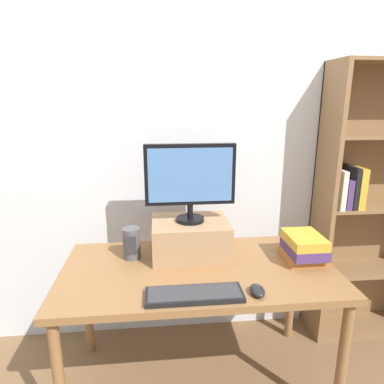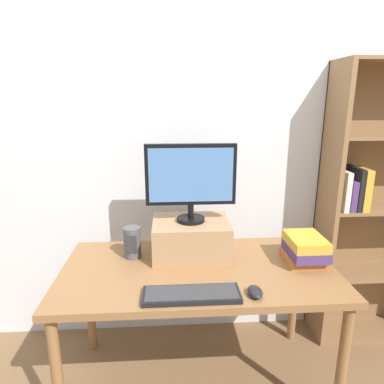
{
  "view_description": "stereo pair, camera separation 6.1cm",
  "coord_description": "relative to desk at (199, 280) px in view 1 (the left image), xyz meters",
  "views": [
    {
      "loc": [
        -0.2,
        -1.6,
        1.55
      ],
      "look_at": [
        -0.03,
        0.07,
        1.1
      ],
      "focal_mm": 32.0,
      "sensor_mm": 36.0,
      "label": 1
    },
    {
      "loc": [
        -0.14,
        -1.6,
        1.55
      ],
      "look_at": [
        -0.03,
        0.07,
        1.1
      ],
      "focal_mm": 32.0,
      "sensor_mm": 36.0,
      "label": 2
    }
  ],
  "objects": [
    {
      "name": "book_stack",
      "position": [
        0.57,
        0.02,
        0.15
      ],
      "size": [
        0.21,
        0.24,
        0.15
      ],
      "color": "#AD662D",
      "rests_on": "desk"
    },
    {
      "name": "ground_plane",
      "position": [
        0.0,
        0.0,
        -0.64
      ],
      "size": [
        12.0,
        12.0,
        0.0
      ],
      "primitive_type": "plane",
      "color": "brown"
    },
    {
      "name": "desk_speaker",
      "position": [
        -0.35,
        0.15,
        0.16
      ],
      "size": [
        0.09,
        0.1,
        0.17
      ],
      "color": "#4C4C51",
      "rests_on": "desk"
    },
    {
      "name": "computer_mouse",
      "position": [
        0.23,
        -0.28,
        0.09
      ],
      "size": [
        0.06,
        0.1,
        0.04
      ],
      "color": "black",
      "rests_on": "desk"
    },
    {
      "name": "back_wall",
      "position": [
        0.0,
        0.54,
        0.66
      ],
      "size": [
        7.0,
        0.08,
        2.6
      ],
      "color": "silver",
      "rests_on": "ground_plane"
    },
    {
      "name": "keyboard",
      "position": [
        -0.05,
        -0.27,
        0.08
      ],
      "size": [
        0.43,
        0.14,
        0.02
      ],
      "color": "black",
      "rests_on": "desk"
    },
    {
      "name": "riser_box",
      "position": [
        -0.03,
        0.17,
        0.17
      ],
      "size": [
        0.42,
        0.33,
        0.2
      ],
      "color": "#A87F56",
      "rests_on": "desk"
    },
    {
      "name": "desk",
      "position": [
        0.0,
        0.0,
        0.0
      ],
      "size": [
        1.41,
        0.73,
        0.71
      ],
      "color": "olive",
      "rests_on": "ground_plane"
    },
    {
      "name": "bookshelf_unit",
      "position": [
        1.18,
        0.39,
        0.26
      ],
      "size": [
        0.77,
        0.28,
        1.77
      ],
      "color": "olive",
      "rests_on": "ground_plane"
    },
    {
      "name": "computer_monitor",
      "position": [
        -0.03,
        0.17,
        0.51
      ],
      "size": [
        0.48,
        0.15,
        0.42
      ],
      "color": "black",
      "rests_on": "riser_box"
    }
  ]
}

